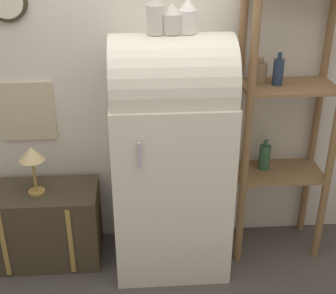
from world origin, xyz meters
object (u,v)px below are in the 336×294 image
at_px(vase_left, 155,13).
at_px(vase_center, 171,19).
at_px(vase_right, 188,17).
at_px(refrigerator, 171,154).
at_px(desk_lamp, 32,157).
at_px(suitcase_trunk, 43,225).

height_order(vase_left, vase_center, vase_left).
bearing_deg(vase_right, refrigerator, -175.65).
height_order(vase_left, vase_right, vase_left).
bearing_deg(vase_right, desk_lamp, 177.75).
bearing_deg(suitcase_trunk, vase_left, -4.85).
distance_m(refrigerator, vase_right, 0.87).
distance_m(vase_left, vase_center, 0.10).
bearing_deg(desk_lamp, vase_center, -2.92).
bearing_deg(vase_left, vase_center, 2.84).
distance_m(refrigerator, vase_left, 0.89).
xyz_separation_m(refrigerator, vase_right, (0.09, 0.01, 0.86)).
xyz_separation_m(refrigerator, suitcase_trunk, (-0.89, 0.06, -0.55)).
relative_size(refrigerator, vase_left, 6.51).
distance_m(vase_center, desk_lamp, 1.24).
xyz_separation_m(vase_left, desk_lamp, (-0.80, 0.05, -0.89)).
xyz_separation_m(vase_left, vase_right, (0.18, 0.01, -0.02)).
bearing_deg(vase_center, vase_right, 4.31).
bearing_deg(vase_left, suitcase_trunk, 175.15).
bearing_deg(suitcase_trunk, vase_right, -3.28).
height_order(refrigerator, desk_lamp, refrigerator).
bearing_deg(desk_lamp, suitcase_trunk, 81.50).
bearing_deg(desk_lamp, vase_right, -2.25).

